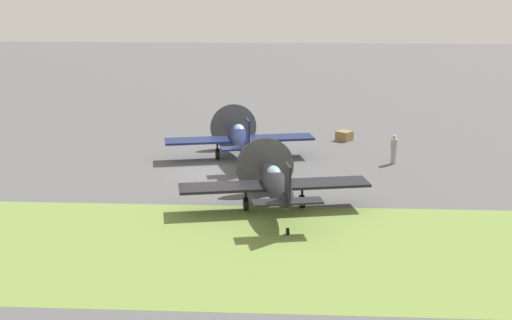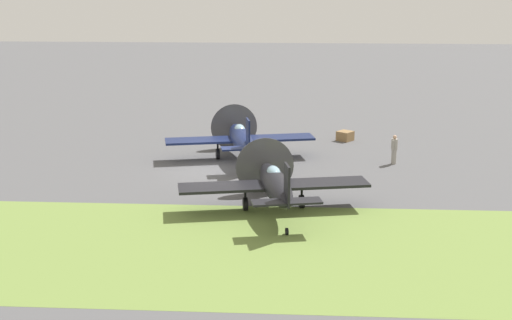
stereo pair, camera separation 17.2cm
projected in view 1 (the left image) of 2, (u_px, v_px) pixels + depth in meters
ground_plane at (211, 170)px, 39.65m from camera, size 160.00×160.00×0.00m
grass_verge at (175, 248)px, 28.17m from camera, size 120.00×11.00×0.01m
airplane_lead at (240, 138)px, 41.54m from camera, size 9.04×7.23×3.20m
airplane_wingman at (275, 184)px, 32.27m from camera, size 9.03×7.21×3.20m
ground_crew_chief at (394, 149)px, 40.70m from camera, size 0.38×0.57×1.73m
supply_crate at (344, 136)px, 46.71m from camera, size 1.26×1.26×0.64m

